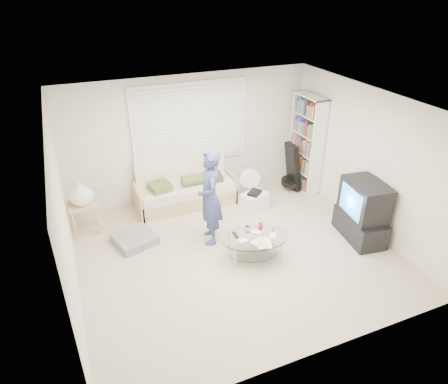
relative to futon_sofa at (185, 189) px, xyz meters
name	(u,v)px	position (x,y,z in m)	size (l,w,h in m)	color
ground	(235,252)	(0.27, -1.87, -0.32)	(5.00, 5.00, 0.00)	tan
room_shell	(224,152)	(0.27, -1.39, 1.31)	(5.02, 4.52, 2.51)	beige
window_blinds	(190,124)	(0.27, 0.33, 1.23)	(2.32, 0.08, 1.62)	silver
futon_sofa	(185,189)	(0.00, 0.00, 0.00)	(1.98, 0.80, 0.97)	tan
grey_floor_pillow	(135,239)	(-1.24, -0.96, -0.25)	(0.64, 0.64, 0.14)	slate
side_table	(81,195)	(-1.95, -0.29, 0.43)	(0.51, 0.41, 1.01)	tan
bookshelf	(306,143)	(2.59, -0.26, 0.69)	(0.32, 0.85, 2.01)	white
guitar_case	(292,170)	(2.27, -0.31, 0.15)	(0.38, 0.39, 1.05)	black
floor_fan	(249,182)	(1.25, -0.31, 0.08)	(0.42, 0.28, 0.69)	white
storage_bin	(254,200)	(1.21, -0.67, -0.16)	(0.59, 0.48, 0.36)	white
tv_unit	(363,212)	(2.46, -2.30, 0.21)	(0.66, 1.05, 1.08)	black
coffee_table	(255,241)	(0.49, -2.14, 0.01)	(1.20, 0.88, 0.53)	silver
standing_person	(210,197)	(0.02, -1.37, 0.53)	(0.62, 0.41, 1.69)	navy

